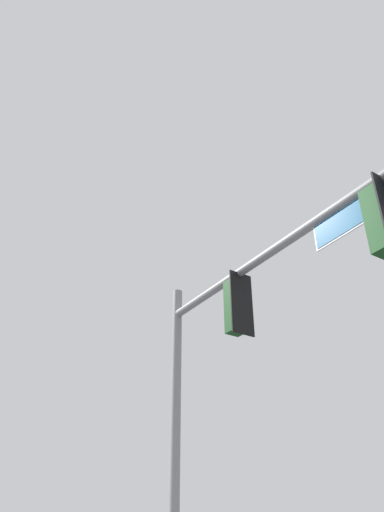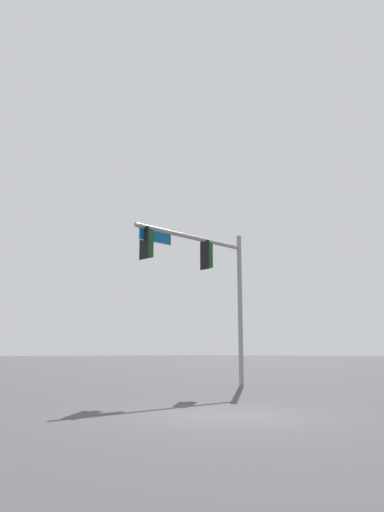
% 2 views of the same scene
% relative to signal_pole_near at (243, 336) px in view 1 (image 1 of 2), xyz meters
% --- Properties ---
extents(signal_pole_near, '(6.46, 0.59, 7.03)m').
position_rel_signal_pole_near_xyz_m(signal_pole_near, '(0.00, 0.00, 0.00)').
color(signal_pole_near, gray).
rests_on(signal_pole_near, ground_plane).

